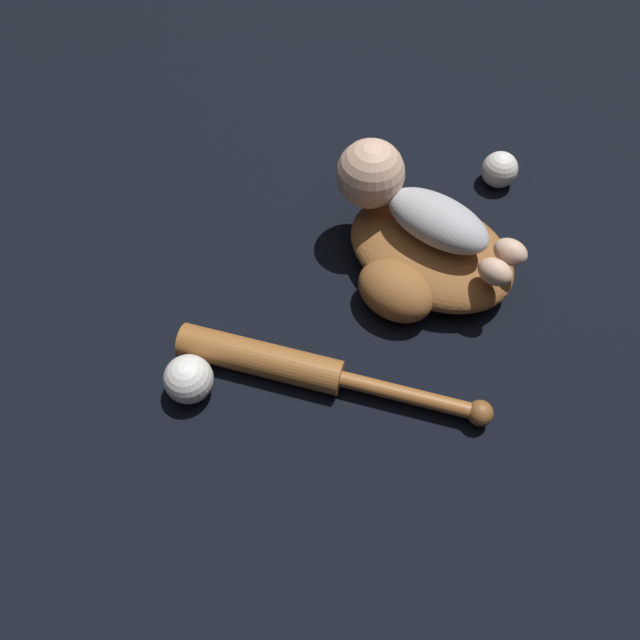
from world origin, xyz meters
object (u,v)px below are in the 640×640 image
object	(u,v)px
baseball_glove	(425,258)
baby_figure	(405,198)
baseball_bat	(293,367)
baseball_spare	(500,170)
baseball	(189,379)

from	to	relation	value
baseball_glove	baby_figure	size ratio (longest dim) A/B	1.00
baseball_bat	baseball_spare	world-z (taller)	baseball_spare
baby_figure	baseball	bearing A→B (deg)	64.30
baseball_glove	baseball_spare	distance (m)	0.29
baby_figure	baseball	world-z (taller)	baby_figure
baby_figure	baseball_bat	bearing A→B (deg)	78.94
baseball_glove	baby_figure	distance (m)	0.11
baseball_bat	baseball_spare	xyz separation A→B (m)	(-0.18, -0.56, 0.01)
baseball_glove	baseball_bat	world-z (taller)	baseball_glove
baseball_bat	baseball	size ratio (longest dim) A/B	6.48
baby_figure	baseball_spare	world-z (taller)	baby_figure
baseball_glove	baseball_spare	bearing A→B (deg)	-102.17
baseball_glove	baseball_bat	bearing A→B (deg)	66.89
baseball	baseball_spare	xyz separation A→B (m)	(-0.32, -0.66, -0.00)
baseball_bat	baseball_spare	bearing A→B (deg)	-107.87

